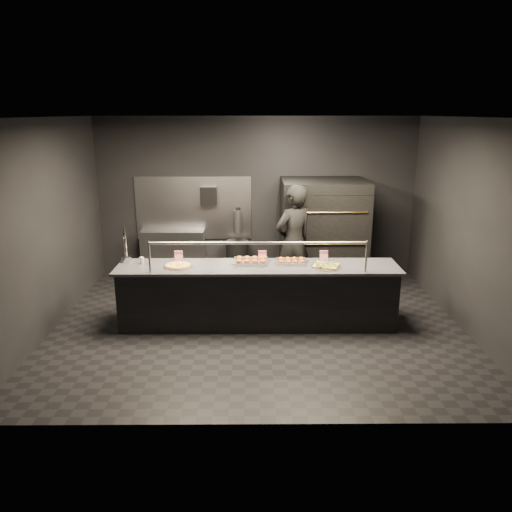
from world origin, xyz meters
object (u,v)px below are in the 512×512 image
(beer_tap, at_px, (126,252))
(slider_tray_a, at_px, (251,261))
(round_pizza, at_px, (178,266))
(trash_bin, at_px, (237,259))
(worker, at_px, (293,243))
(slider_tray_b, at_px, (291,261))
(fire_extinguisher, at_px, (238,221))
(square_pizza, at_px, (326,266))
(service_counter, at_px, (258,295))
(pizza_oven, at_px, (323,232))
(towel_dispenser, at_px, (208,196))
(prep_shelf, at_px, (173,253))

(beer_tap, relative_size, slider_tray_a, 0.93)
(slider_tray_a, bearing_deg, round_pizza, -170.00)
(trash_bin, relative_size, worker, 0.37)
(slider_tray_b, bearing_deg, beer_tap, 178.43)
(fire_extinguisher, bearing_deg, trash_bin, -95.61)
(worker, bearing_deg, round_pizza, 0.99)
(square_pizza, xyz_separation_m, trash_bin, (-1.35, 2.29, -0.58))
(service_counter, height_order, fire_extinguisher, service_counter)
(fire_extinguisher, distance_m, round_pizza, 2.57)
(fire_extinguisher, relative_size, trash_bin, 0.70)
(trash_bin, bearing_deg, slider_tray_a, -82.64)
(pizza_oven, relative_size, towel_dispenser, 5.46)
(service_counter, height_order, trash_bin, service_counter)
(service_counter, distance_m, slider_tray_b, 0.71)
(fire_extinguisher, bearing_deg, beer_tap, -126.01)
(pizza_oven, xyz_separation_m, slider_tray_b, (-0.70, -1.77, -0.02))
(prep_shelf, bearing_deg, slider_tray_b, -46.18)
(beer_tap, xyz_separation_m, slider_tray_b, (2.45, -0.07, -0.13))
(service_counter, height_order, round_pizza, service_counter)
(towel_dispenser, distance_m, slider_tray_b, 2.72)
(towel_dispenser, relative_size, slider_tray_a, 0.59)
(service_counter, xyz_separation_m, pizza_oven, (1.20, 1.90, 0.50))
(fire_extinguisher, distance_m, square_pizza, 2.81)
(fire_extinguisher, bearing_deg, pizza_oven, -17.89)
(service_counter, relative_size, fire_extinguisher, 8.12)
(pizza_oven, relative_size, beer_tap, 3.45)
(slider_tray_b, xyz_separation_m, trash_bin, (-0.87, 2.09, -0.59))
(towel_dispenser, height_order, worker, worker)
(pizza_oven, relative_size, prep_shelf, 1.59)
(fire_extinguisher, xyz_separation_m, beer_tap, (-1.60, -2.20, 0.02))
(pizza_oven, bearing_deg, trash_bin, 168.45)
(round_pizza, height_order, square_pizza, square_pizza)
(trash_bin, height_order, worker, worker)
(prep_shelf, relative_size, trash_bin, 1.67)
(service_counter, height_order, slider_tray_b, service_counter)
(beer_tap, height_order, slider_tray_a, beer_tap)
(slider_tray_b, xyz_separation_m, worker, (0.11, 1.01, 0.02))
(service_counter, bearing_deg, square_pizza, -4.30)
(service_counter, height_order, beer_tap, beer_tap)
(slider_tray_a, xyz_separation_m, square_pizza, (1.08, -0.22, -0.01))
(beer_tap, height_order, worker, worker)
(service_counter, distance_m, fire_extinguisher, 2.50)
(beer_tap, bearing_deg, towel_dispenser, 64.40)
(service_counter, height_order, worker, worker)
(service_counter, bearing_deg, slider_tray_a, 123.67)
(slider_tray_a, bearing_deg, beer_tap, 178.49)
(pizza_oven, bearing_deg, prep_shelf, 171.46)
(slider_tray_a, bearing_deg, fire_extinguisher, 96.33)
(prep_shelf, relative_size, round_pizza, 2.83)
(slider_tray_a, distance_m, square_pizza, 1.11)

